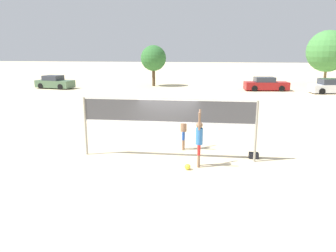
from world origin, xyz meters
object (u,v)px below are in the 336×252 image
Objects in this scene: volleyball_net at (168,115)px; parked_car_mid at (266,85)px; volleyball at (188,167)px; tree_left_cluster at (153,58)px; player_spiker at (199,137)px; gear_bag at (254,156)px; tree_right_cluster at (328,51)px; player_blocker at (184,126)px; parked_car_near at (55,83)px; parked_car_far at (330,87)px.

volleyball_net is 25.45m from parked_car_mid.
tree_left_cluster is at bearing 102.44° from volleyball.
volleyball is at bearing -111.40° from parked_car_mid.
player_spiker is at bearing -33.49° from volleyball_net.
gear_bag is (3.64, 0.41, -1.76)m from volleyball_net.
gear_bag is 0.08× the size of parked_car_mid.
tree_left_cluster is at bearing 13.41° from player_spiker.
tree_left_cluster is at bearing -170.91° from tree_right_cluster.
player_blocker is 2.79m from volleyball.
volleyball is 3.20m from gear_bag.
tree_left_cluster is 21.61m from tree_right_cluster.
player_spiker is 28.85m from tree_left_cluster.
volleyball is 29.99m from parked_car_near.
gear_bag is 32.79m from tree_right_cluster.
parked_car_far is at bearing -12.77° from tree_left_cluster.
parked_car_far is (14.08, 22.70, -1.20)m from volleyball_net.
player_blocker is at bearing -113.87° from parked_car_mid.
gear_bag is 30.33m from parked_car_near.
volleyball_net reaches higher than player_blocker.
player_blocker is 9.20× the size of volleyball.
parked_car_mid is (7.80, 24.20, -1.21)m from volleyball_net.
volleyball_net reaches higher than gear_bag.
player_blocker reaches higher than parked_car_near.
tree_right_cluster is (21.32, 3.41, 0.84)m from tree_left_cluster.
tree_right_cluster reaches higher than parked_car_far.
tree_left_cluster is (-5.88, 25.82, 2.27)m from player_blocker.
volleyball is 0.03× the size of tree_right_cluster.
parked_car_mid is 10.93m from tree_right_cluster.
player_blocker is 24.05m from parked_car_mid.
parked_car_mid is (6.86, 25.50, 0.55)m from volleyball.
volleyball is at bearing 8.41° from player_blocker.
parked_car_mid reaches higher than volleyball.
parked_car_far is at bearing 58.19° from volleyball_net.
tree_left_cluster reaches higher than parked_car_mid.
player_blocker is at bearing 20.08° from player_spiker.
parked_car_mid is at bearing 74.94° from volleyball.
parked_car_far is at bearing 147.74° from player_blocker.
volleyball is 0.05× the size of parked_car_near.
volleyball_net is at bearing -114.20° from parked_car_mid.
volleyball is 0.05× the size of parked_car_mid.
parked_car_mid is at bearing 162.46° from player_blocker.
tree_right_cluster is (14.65, 31.39, 3.04)m from player_spiker.
parked_car_mid is (24.22, 1.05, -0.01)m from parked_car_near.
volleyball_net is at bearing 56.51° from player_spiker.
volleyball_net is at bearing -117.66° from tree_right_cluster.
volleyball_net reaches higher than parked_car_near.
tree_right_cluster reaches higher than player_spiker.
player_blocker reaches higher than volleyball.
parked_car_far is (6.28, -1.51, 0.01)m from parked_car_mid.
parked_car_near is 1.07× the size of parked_car_far.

